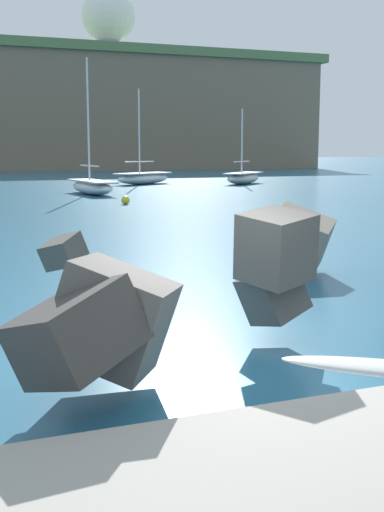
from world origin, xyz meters
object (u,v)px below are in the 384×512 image
object	(u,v)px
boat_near_left	(92,186)
mooring_buoy_middle	(125,200)
boat_far_left	(243,178)
radar_dome	(109,22)
boat_mid_right	(143,178)

from	to	relation	value
boat_near_left	mooring_buoy_middle	distance (m)	8.22
boat_near_left	boat_far_left	bearing A→B (deg)	29.00
boat_near_left	radar_dome	distance (m)	68.57
mooring_buoy_middle	radar_dome	bearing A→B (deg)	75.99
boat_near_left	boat_far_left	xyz separation A→B (m)	(14.25, 7.90, 0.00)
boat_mid_right	mooring_buoy_middle	size ratio (longest dim) A/B	16.94
boat_far_left	mooring_buoy_middle	distance (m)	21.63
boat_near_left	mooring_buoy_middle	world-z (taller)	boat_near_left
boat_near_left	mooring_buoy_middle	bearing A→B (deg)	-91.17
boat_far_left	mooring_buoy_middle	bearing A→B (deg)	-131.82
boat_far_left	radar_dome	bearing A→B (deg)	86.58
boat_near_left	radar_dome	bearing A→B (deg)	74.38
radar_dome	mooring_buoy_middle	bearing A→B (deg)	-104.01
boat_mid_right	boat_far_left	size ratio (longest dim) A/B	1.25
boat_far_left	mooring_buoy_middle	world-z (taller)	boat_far_left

